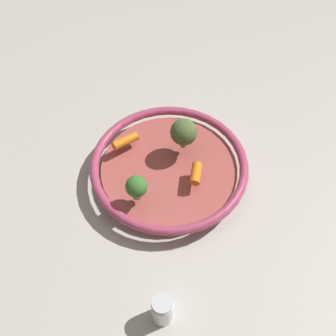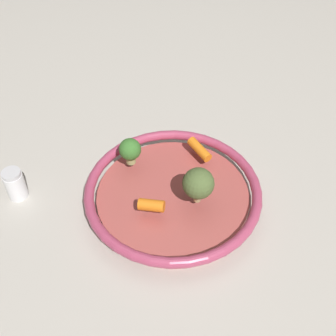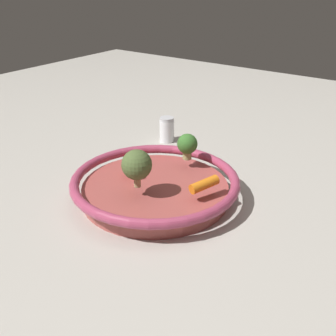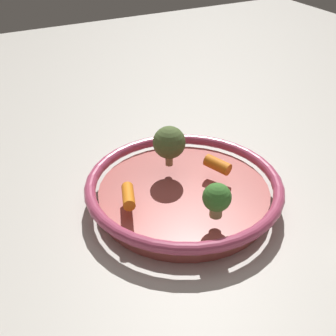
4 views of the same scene
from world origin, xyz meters
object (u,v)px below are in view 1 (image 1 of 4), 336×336
at_px(serving_bowl, 169,169).
at_px(salt_shaker, 162,310).
at_px(broccoli_floret_small, 185,133).
at_px(broccoli_floret_edge, 136,187).
at_px(baby_carrot_back, 125,141).
at_px(baby_carrot_center, 196,173).

distance_m(serving_bowl, salt_shaker, 0.31).
distance_m(serving_bowl, broccoli_floret_small, 0.09).
bearing_deg(salt_shaker, broccoli_floret_edge, -42.86).
relative_size(baby_carrot_back, baby_carrot_center, 1.27).
bearing_deg(broccoli_floret_small, broccoli_floret_edge, 87.30).
xyz_separation_m(serving_bowl, salt_shaker, (-0.16, 0.26, 0.01)).
bearing_deg(broccoli_floret_edge, broccoli_floret_small, -92.70).
height_order(broccoli_floret_edge, salt_shaker, broccoli_floret_edge).
relative_size(baby_carrot_center, salt_shaker, 0.70).
bearing_deg(serving_bowl, baby_carrot_back, 5.88).
bearing_deg(baby_carrot_center, serving_bowl, 1.19).
height_order(serving_bowl, baby_carrot_center, baby_carrot_center).
bearing_deg(baby_carrot_center, broccoli_floret_edge, 56.52).
height_order(serving_bowl, broccoli_floret_edge, broccoli_floret_edge).
relative_size(baby_carrot_center, broccoli_floret_small, 0.63).
bearing_deg(broccoli_floret_small, baby_carrot_center, 140.17).
xyz_separation_m(baby_carrot_back, broccoli_floret_small, (-0.11, -0.07, 0.04)).
bearing_deg(baby_carrot_back, serving_bowl, -174.12).
bearing_deg(serving_bowl, baby_carrot_center, -178.81).
distance_m(broccoli_floret_small, salt_shaker, 0.36).
xyz_separation_m(baby_carrot_back, broccoli_floret_edge, (-0.10, 0.10, 0.02)).
bearing_deg(baby_carrot_back, baby_carrot_center, -175.91).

